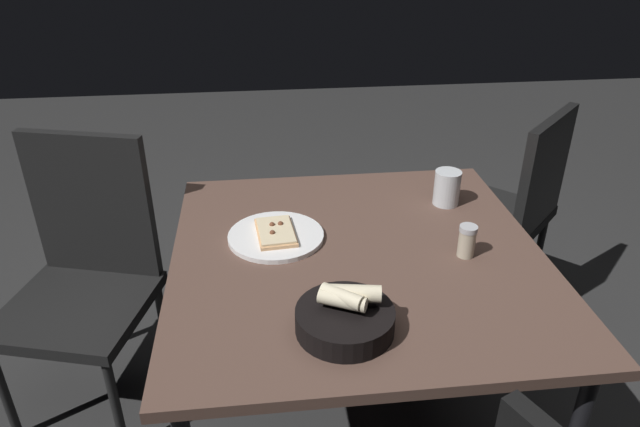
{
  "coord_description": "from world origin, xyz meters",
  "views": [
    {
      "loc": [
        -1.34,
        0.26,
        1.58
      ],
      "look_at": [
        0.1,
        0.1,
        0.79
      ],
      "focal_mm": 32.48,
      "sensor_mm": 36.0,
      "label": 1
    }
  ],
  "objects_px": {
    "pepper_shaker": "(467,243)",
    "dining_table": "(358,270)",
    "beer_glass": "(447,190)",
    "chair_far": "(85,265)",
    "chair_near": "(507,204)",
    "pizza_plate": "(276,235)",
    "bread_basket": "(345,317)"
  },
  "relations": [
    {
      "from": "pepper_shaker",
      "to": "dining_table",
      "type": "bearing_deg",
      "value": 81.04
    },
    {
      "from": "beer_glass",
      "to": "chair_far",
      "type": "bearing_deg",
      "value": 86.78
    },
    {
      "from": "dining_table",
      "to": "chair_near",
      "type": "height_order",
      "value": "chair_near"
    },
    {
      "from": "beer_glass",
      "to": "dining_table",
      "type": "bearing_deg",
      "value": 128.42
    },
    {
      "from": "pizza_plate",
      "to": "pepper_shaker",
      "type": "relative_size",
      "value": 3.01
    },
    {
      "from": "chair_near",
      "to": "pepper_shaker",
      "type": "bearing_deg",
      "value": 146.87
    },
    {
      "from": "dining_table",
      "to": "chair_near",
      "type": "bearing_deg",
      "value": -50.29
    },
    {
      "from": "pepper_shaker",
      "to": "chair_near",
      "type": "height_order",
      "value": "chair_near"
    },
    {
      "from": "dining_table",
      "to": "bread_basket",
      "type": "bearing_deg",
      "value": 164.92
    },
    {
      "from": "dining_table",
      "to": "pizza_plate",
      "type": "distance_m",
      "value": 0.26
    },
    {
      "from": "pizza_plate",
      "to": "bread_basket",
      "type": "height_order",
      "value": "bread_basket"
    },
    {
      "from": "beer_glass",
      "to": "chair_far",
      "type": "relative_size",
      "value": 0.12
    },
    {
      "from": "dining_table",
      "to": "pepper_shaker",
      "type": "relative_size",
      "value": 11.21
    },
    {
      "from": "chair_far",
      "to": "chair_near",
      "type": "bearing_deg",
      "value": -80.72
    },
    {
      "from": "pepper_shaker",
      "to": "beer_glass",
      "type": "bearing_deg",
      "value": -7.28
    },
    {
      "from": "bread_basket",
      "to": "chair_near",
      "type": "relative_size",
      "value": 0.25
    },
    {
      "from": "pizza_plate",
      "to": "chair_near",
      "type": "height_order",
      "value": "chair_near"
    },
    {
      "from": "bread_basket",
      "to": "chair_near",
      "type": "height_order",
      "value": "chair_near"
    },
    {
      "from": "pizza_plate",
      "to": "chair_near",
      "type": "xyz_separation_m",
      "value": [
        0.48,
        -0.93,
        -0.2
      ]
    },
    {
      "from": "pizza_plate",
      "to": "beer_glass",
      "type": "height_order",
      "value": "beer_glass"
    },
    {
      "from": "bread_basket",
      "to": "beer_glass",
      "type": "distance_m",
      "value": 0.71
    },
    {
      "from": "dining_table",
      "to": "pizza_plate",
      "type": "bearing_deg",
      "value": 64.87
    },
    {
      "from": "pepper_shaker",
      "to": "chair_far",
      "type": "distance_m",
      "value": 1.23
    },
    {
      "from": "beer_glass",
      "to": "pepper_shaker",
      "type": "height_order",
      "value": "beer_glass"
    },
    {
      "from": "chair_near",
      "to": "chair_far",
      "type": "xyz_separation_m",
      "value": [
        -0.25,
        1.55,
        -0.01
      ]
    },
    {
      "from": "beer_glass",
      "to": "chair_far",
      "type": "xyz_separation_m",
      "value": [
        0.07,
        1.18,
        -0.25
      ]
    },
    {
      "from": "pizza_plate",
      "to": "bread_basket",
      "type": "xyz_separation_m",
      "value": [
        -0.42,
        -0.14,
        0.03
      ]
    },
    {
      "from": "chair_far",
      "to": "pepper_shaker",
      "type": "bearing_deg",
      "value": -108.16
    },
    {
      "from": "dining_table",
      "to": "pizza_plate",
      "type": "relative_size",
      "value": 3.73
    },
    {
      "from": "dining_table",
      "to": "chair_far",
      "type": "height_order",
      "value": "chair_far"
    },
    {
      "from": "pizza_plate",
      "to": "beer_glass",
      "type": "bearing_deg",
      "value": -74.17
    },
    {
      "from": "beer_glass",
      "to": "pepper_shaker",
      "type": "distance_m",
      "value": 0.31
    }
  ]
}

